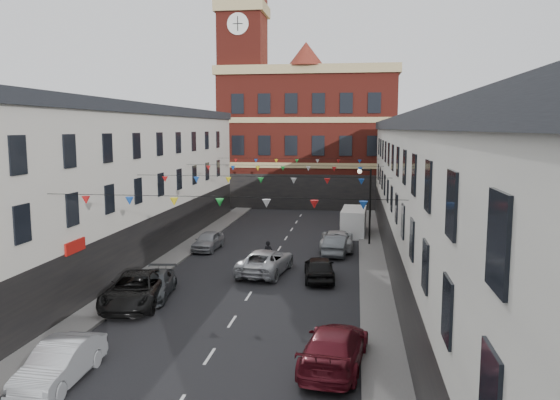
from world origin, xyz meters
The scene contains 20 objects.
ground centered at (0.00, 0.00, 0.00)m, with size 160.00×160.00×0.00m, color black.
pavement_left centered at (-6.90, 2.00, 0.07)m, with size 1.80×64.00×0.15m, color #605E5B.
pavement_right centered at (6.90, 2.00, 0.07)m, with size 1.80×64.00×0.15m, color #605E5B.
terrace_left centered at (-11.78, 1.00, 5.35)m, with size 8.40×56.00×10.70m.
terrace_right centered at (11.78, 1.00, 4.85)m, with size 8.40×56.00×9.70m.
civic_building centered at (0.00, 37.95, 8.14)m, with size 20.60×13.30×18.50m.
clock_tower centered at (-7.50, 35.00, 14.93)m, with size 5.60×5.60×30.00m.
distant_hill centered at (-4.00, 62.00, 5.00)m, with size 40.00×14.00×10.00m, color #264520.
street_lamp centered at (6.55, 14.00, 3.90)m, with size 1.10×0.36×6.00m.
car_left_b centered at (-4.69, -10.93, 0.74)m, with size 1.56×4.48×1.48m, color #ADB0B5.
car_left_c centered at (-5.48, -2.21, 0.81)m, with size 2.69×5.84×1.62m, color black.
car_left_d centered at (-5.03, -0.81, 0.66)m, with size 1.86×4.57×1.33m, color #42474A.
car_left_e centered at (-5.24, 10.83, 0.69)m, with size 1.63×4.05×1.38m, color gray.
car_right_c centered at (4.98, -8.25, 0.79)m, with size 2.20×5.41×1.57m, color maroon.
car_right_d centered at (3.60, 3.71, 0.75)m, with size 1.76×4.38×1.49m, color black.
car_right_e centered at (4.39, 10.60, 0.73)m, with size 1.55×4.43×1.46m, color #575B5F.
car_right_f centered at (4.32, 12.53, 0.72)m, with size 2.40×5.21×1.45m, color silver.
moving_car centered at (0.15, 4.78, 0.77)m, with size 2.57×5.57×1.55m, color #B6B8BE.
white_van centered at (5.56, 18.30, 1.13)m, with size 1.97×5.13×2.27m, color white.
pedestrian centered at (0.03, 6.45, 0.86)m, with size 0.63×0.41×1.73m, color black.
Camera 1 is at (5.68, -28.22, 9.05)m, focal length 35.00 mm.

